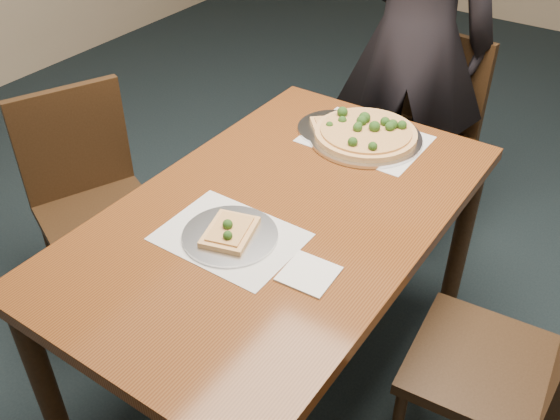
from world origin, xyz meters
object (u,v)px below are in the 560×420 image
Objects in this scene: diner at (414,40)px; chair_left at (90,193)px; pizza_pan at (366,133)px; chair_far at (426,124)px; chair_right at (517,362)px; dining_table at (280,233)px; slice_plate_near at (230,234)px; slice_plate_far at (335,127)px.

chair_left is at bearing 39.88° from diner.
chair_far is at bearing 91.10° from pizza_pan.
chair_far and chair_left have the same top height.
chair_right reaches higher than pizza_pan.
dining_table is 0.82× the size of diner.
pizza_pan is at bearing -31.73° from chair_left.
diner is 4.45× the size of pizza_pan.
chair_left is 0.84m from slice_plate_near.
diner is 1.32m from slice_plate_near.
chair_left reaches higher than slice_plate_far.
chair_far is 1.00× the size of chair_right.
diner reaches higher than slice_plate_far.
dining_table is 1.65× the size of chair_left.
slice_plate_far is at bearing -123.58° from chair_right.
chair_left and chair_right have the same top height.
chair_left is (-0.84, -0.07, -0.14)m from dining_table.
diner is 0.61m from pizza_pan.
diner is (-0.09, 1.12, 0.25)m from dining_table.
diner is (-0.09, -0.06, 0.39)m from chair_far.
slice_plate_far is at bearing 69.67° from diner.
pizza_pan is at bearing -127.56° from chair_right.
dining_table is 5.36× the size of slice_plate_near.
slice_plate_far is at bearing 102.06° from dining_table.
chair_far is (0.00, 1.18, -0.14)m from dining_table.
slice_plate_far is (-0.89, 0.48, 0.25)m from chair_right.
chair_far is 0.70m from slice_plate_far.
chair_right is 0.50× the size of diner.
pizza_pan is (0.85, 0.60, 0.26)m from chair_left.
pizza_pan is 1.46× the size of slice_plate_far.
chair_left is 1.46m from diner.
slice_plate_near is at bearing -78.73° from chair_right.
dining_table is 1.19m from chair_far.
chair_right is at bearing 16.35° from slice_plate_near.
pizza_pan reaches higher than slice_plate_near.
chair_left is 1.62m from chair_right.
slice_plate_far is at bearing 95.40° from slice_plate_near.
diner is at bearing -141.11° from chair_far.
chair_left is at bearing -140.73° from slice_plate_far.
slice_plate_far is (0.73, 0.60, 0.25)m from chair_left.
dining_table is 1.65× the size of chair_right.
chair_right is (0.77, -1.13, 0.00)m from chair_far.
chair_left is at bearing -145.03° from pizza_pan.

